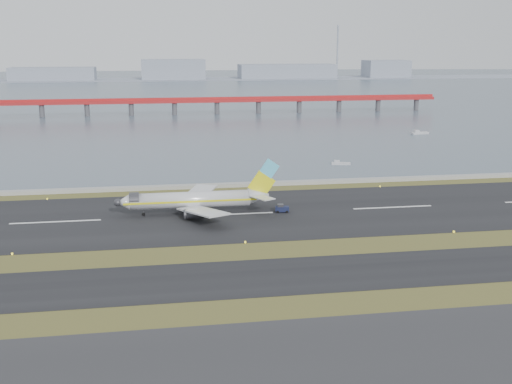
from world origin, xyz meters
TOP-DOWN VIEW (x-y plane):
  - ground at (0.00, 0.00)m, footprint 1000.00×1000.00m
  - taxiway_strip at (0.00, -12.00)m, footprint 1000.00×18.00m
  - runway_strip at (0.00, 30.00)m, footprint 1000.00×45.00m
  - seawall at (0.00, 60.00)m, footprint 1000.00×2.50m
  - bay_water at (0.00, 460.00)m, footprint 1400.00×800.00m
  - red_pier at (20.00, 250.00)m, footprint 260.00×5.00m
  - far_shoreline at (13.62, 620.00)m, footprint 1400.00×80.00m
  - airliner at (-7.85, 32.07)m, footprint 38.52×32.89m
  - pushback_tug at (12.19, 29.94)m, footprint 3.44×2.34m
  - workboat_near at (43.96, 87.44)m, footprint 6.50×3.56m
  - workboat_far at (99.86, 152.46)m, footprint 8.35×3.80m

SIDE VIEW (x-z plane):
  - ground at x=0.00m, z-range 0.00..0.00m
  - bay_water at x=0.00m, z-range -0.65..0.65m
  - taxiway_strip at x=0.00m, z-range 0.00..0.10m
  - runway_strip at x=0.00m, z-range 0.00..0.10m
  - workboat_near at x=43.96m, z-range -0.28..1.23m
  - seawall at x=0.00m, z-range 0.00..1.00m
  - workboat_far at x=99.86m, z-range -0.36..1.59m
  - pushback_tug at x=12.19m, z-range -0.03..2.01m
  - airliner at x=-7.85m, z-range -2.94..9.86m
  - far_shoreline at x=13.62m, z-range -24.18..36.32m
  - red_pier at x=20.00m, z-range 2.18..12.38m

